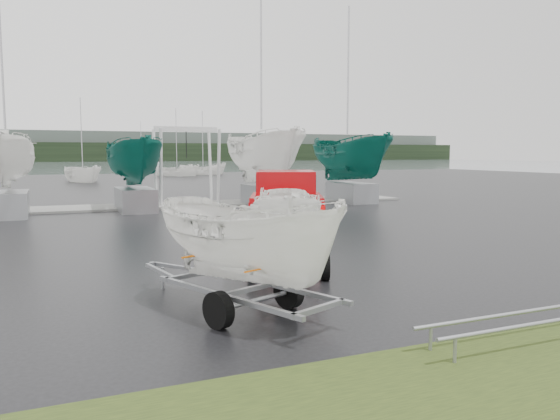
{
  "coord_description": "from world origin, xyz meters",
  "views": [
    {
      "loc": [
        -4.07,
        -15.26,
        2.77
      ],
      "look_at": [
        1.81,
        -1.49,
        1.2
      ],
      "focal_mm": 35.0,
      "sensor_mm": 36.0,
      "label": 1
    }
  ],
  "objects_px": {
    "trailer_hitched": "(289,167)",
    "boat_hoist": "(186,155)",
    "trailer_parked": "(247,167)",
    "pickup_truck": "(286,201)"
  },
  "relations": [
    {
      "from": "trailer_hitched",
      "to": "boat_hoist",
      "type": "relative_size",
      "value": 1.09
    },
    {
      "from": "trailer_hitched",
      "to": "trailer_parked",
      "type": "bearing_deg",
      "value": -104.46
    },
    {
      "from": "pickup_truck",
      "to": "trailer_hitched",
      "type": "xyz_separation_m",
      "value": [
        -2.66,
        -6.19,
        1.34
      ]
    },
    {
      "from": "trailer_hitched",
      "to": "boat_hoist",
      "type": "xyz_separation_m",
      "value": [
        1.89,
        17.36,
        0.22
      ]
    },
    {
      "from": "trailer_parked",
      "to": "boat_hoist",
      "type": "bearing_deg",
      "value": 57.33
    },
    {
      "from": "trailer_hitched",
      "to": "pickup_truck",
      "type": "bearing_deg",
      "value": 90.0
    },
    {
      "from": "trailer_hitched",
      "to": "trailer_parked",
      "type": "relative_size",
      "value": 0.97
    },
    {
      "from": "trailer_hitched",
      "to": "trailer_parked",
      "type": "height_order",
      "value": "trailer_parked"
    },
    {
      "from": "trailer_hitched",
      "to": "boat_hoist",
      "type": "distance_m",
      "value": 17.47
    },
    {
      "from": "trailer_hitched",
      "to": "trailer_parked",
      "type": "distance_m",
      "value": 2.93
    }
  ]
}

